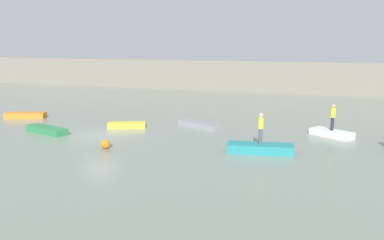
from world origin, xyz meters
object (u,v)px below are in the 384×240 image
object	(u,v)px
rowboat_orange	(26,115)
person_yellow_shirt	(261,127)
rowboat_white	(332,133)
rowboat_grey	(200,125)
rowboat_yellow	(127,125)
rowboat_teal	(260,148)
rowboat_green	(47,130)
person_hiviz_shirt	(333,116)
mooring_buoy	(106,144)

from	to	relation	value
rowboat_orange	person_yellow_shirt	world-z (taller)	person_yellow_shirt
rowboat_white	person_yellow_shirt	xyz separation A→B (m)	(-4.02, -5.67, 1.34)
rowboat_grey	person_yellow_shirt	distance (m)	8.03
rowboat_yellow	rowboat_teal	world-z (taller)	rowboat_teal
rowboat_green	rowboat_teal	bearing A→B (deg)	15.68
rowboat_white	person_hiviz_shirt	size ratio (longest dim) A/B	1.60
rowboat_teal	person_hiviz_shirt	world-z (taller)	person_hiviz_shirt
rowboat_white	rowboat_yellow	bearing A→B (deg)	-138.79
rowboat_yellow	rowboat_grey	world-z (taller)	rowboat_grey
rowboat_white	rowboat_orange	bearing A→B (deg)	-143.48
rowboat_grey	rowboat_green	bearing A→B (deg)	-126.06
rowboat_yellow	person_yellow_shirt	bearing A→B (deg)	-43.14
rowboat_green	rowboat_orange	bearing A→B (deg)	159.08
rowboat_orange	person_hiviz_shirt	distance (m)	24.92
mooring_buoy	person_yellow_shirt	bearing A→B (deg)	13.01
rowboat_yellow	rowboat_white	world-z (taller)	rowboat_white
rowboat_green	person_hiviz_shirt	xyz separation A→B (m)	(19.34, 5.30, 1.23)
rowboat_white	mooring_buoy	size ratio (longest dim) A/B	4.87
person_yellow_shirt	rowboat_grey	bearing A→B (deg)	134.10
rowboat_orange	person_yellow_shirt	size ratio (longest dim) A/B	1.80
rowboat_yellow	mooring_buoy	distance (m)	6.20
rowboat_orange	rowboat_yellow	distance (m)	10.12
rowboat_green	rowboat_white	size ratio (longest dim) A/B	1.26
rowboat_green	rowboat_teal	distance (m)	15.33
mooring_buoy	rowboat_orange	bearing A→B (deg)	150.03
rowboat_orange	rowboat_white	bearing A→B (deg)	-16.93
rowboat_white	mooring_buoy	distance (m)	15.23
rowboat_grey	rowboat_white	bearing A→B (deg)	25.47
rowboat_teal	person_yellow_shirt	world-z (taller)	person_yellow_shirt
rowboat_green	rowboat_grey	distance (m)	11.16
rowboat_white	person_yellow_shirt	distance (m)	7.08
rowboat_green	person_hiviz_shirt	size ratio (longest dim) A/B	2.03
rowboat_green	rowboat_yellow	world-z (taller)	rowboat_green
rowboat_white	person_hiviz_shirt	bearing A→B (deg)	-145.75
person_yellow_shirt	person_hiviz_shirt	distance (m)	6.95
rowboat_yellow	mooring_buoy	xyz separation A→B (m)	(1.68, -5.97, 0.10)
rowboat_orange	mooring_buoy	size ratio (longest dim) A/B	5.60
person_hiviz_shirt	rowboat_grey	bearing A→B (deg)	179.95
rowboat_green	rowboat_grey	xyz separation A→B (m)	(9.81, 5.31, -0.03)
rowboat_white	person_hiviz_shirt	xyz separation A→B (m)	(-0.00, 0.00, 1.23)
rowboat_green	rowboat_teal	xyz separation A→B (m)	(15.32, -0.37, 0.04)
rowboat_green	person_yellow_shirt	distance (m)	15.38
person_yellow_shirt	rowboat_green	bearing A→B (deg)	178.62
person_yellow_shirt	rowboat_white	bearing A→B (deg)	54.71
person_yellow_shirt	mooring_buoy	size ratio (longest dim) A/B	3.12
rowboat_green	rowboat_grey	world-z (taller)	rowboat_green
rowboat_teal	rowboat_white	size ratio (longest dim) A/B	1.33
rowboat_green	rowboat_yellow	xyz separation A→B (m)	(4.56, 3.50, -0.03)
person_yellow_shirt	mooring_buoy	world-z (taller)	person_yellow_shirt
rowboat_green	mooring_buoy	xyz separation A→B (m)	(6.24, -2.47, 0.07)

